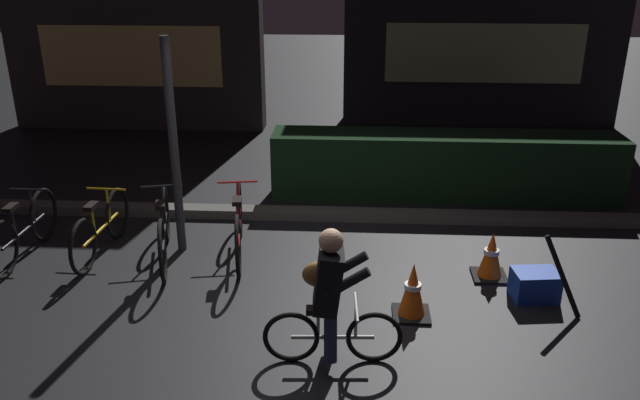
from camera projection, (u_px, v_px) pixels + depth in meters
The scene contains 15 objects.
ground_plane at pixel (296, 306), 6.35m from camera, with size 40.00×40.00×0.00m, color black.
sidewalk_curb at pixel (312, 214), 8.37m from camera, with size 12.00×0.24×0.12m, color #56544F.
hedge_row at pixel (445, 166), 8.96m from camera, with size 4.80×0.70×0.90m, color black.
storefront_left at pixel (130, 1), 11.68m from camera, with size 4.78×0.54×4.74m.
storefront_right at pixel (486, 2), 12.00m from camera, with size 5.28×0.54×4.65m.
street_post at pixel (174, 149), 7.08m from camera, with size 0.10×0.10×2.45m, color #2D2D33.
parked_bike_leftmost at pixel (24, 230), 7.23m from camera, with size 0.46×1.59×0.73m.
parked_bike_left_mid at pixel (101, 228), 7.31m from camera, with size 0.46×1.55×0.71m.
parked_bike_center_left at pixel (164, 230), 7.19m from camera, with size 0.52×1.67×0.79m.
parked_bike_center_right at pixel (239, 225), 7.29m from camera, with size 0.46×1.71×0.79m.
traffic_cone_near at pixel (413, 291), 6.10m from camera, with size 0.36×0.36×0.56m.
traffic_cone_far at pixel (491, 256), 6.82m from camera, with size 0.36×0.36×0.53m.
blue_crate at pixel (535, 285), 6.44m from camera, with size 0.44×0.32×0.30m, color #193DB7.
cyclist at pixel (330, 296), 5.31m from camera, with size 1.19×0.50×1.25m.
closed_umbrella at pixel (563, 277), 6.12m from camera, with size 0.05×0.05×0.85m, color black.
Camera 1 is at (0.55, -5.48, 3.35)m, focal length 36.07 mm.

